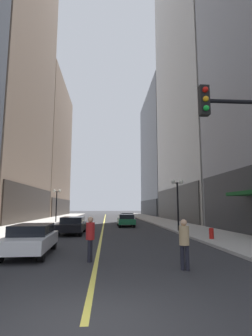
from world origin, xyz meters
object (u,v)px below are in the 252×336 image
(pedestrian_in_tan_trench, at_px, (184,240))
(fire_hydrant_right, at_px, (211,235))
(car_green, at_px, (126,220))
(street_lamp_right_mid, at_px, (177,193))
(car_white, at_px, (31,238))
(car_silver, at_px, (126,217))
(street_lamp_left_far, at_px, (57,198))
(car_black, at_px, (72,225))
(pedestrian_in_red_jacket, at_px, (90,235))

(pedestrian_in_tan_trench, bearing_deg, fire_hydrant_right, 61.99)
(car_green, bearing_deg, street_lamp_right_mid, -59.74)
(fire_hydrant_right, bearing_deg, pedestrian_in_tan_trench, -118.01)
(car_white, distance_m, car_silver, 24.27)
(street_lamp_left_far, bearing_deg, car_white, -81.82)
(car_black, bearing_deg, street_lamp_left_far, 105.42)
(car_green, height_order, street_lamp_right_mid, street_lamp_right_mid)
(fire_hydrant_right, bearing_deg, car_black, 151.70)
(fire_hydrant_right, bearing_deg, street_lamp_left_far, 123.90)
(car_silver, distance_m, street_lamp_left_far, 9.75)
(car_black, height_order, street_lamp_left_far, street_lamp_left_far)
(car_black, distance_m, car_green, 8.98)
(car_black, relative_size, street_lamp_left_far, 1.06)
(pedestrian_in_tan_trench, distance_m, street_lamp_left_far, 28.75)
(car_silver, relative_size, pedestrian_in_tan_trench, 2.84)
(car_white, distance_m, street_lamp_right_mid, 13.81)
(car_green, bearing_deg, car_black, -122.05)
(car_silver, relative_size, street_lamp_right_mid, 1.08)
(car_green, bearing_deg, street_lamp_left_far, 140.79)
(car_silver, bearing_deg, street_lamp_left_far, 178.36)
(car_silver, bearing_deg, fire_hydrant_right, -78.73)
(car_green, height_order, pedestrian_in_red_jacket, pedestrian_in_red_jacket)
(car_silver, xyz_separation_m, fire_hydrant_right, (3.89, -19.52, -0.32))
(car_black, xyz_separation_m, car_green, (4.76, 7.61, -0.00))
(pedestrian_in_red_jacket, distance_m, fire_hydrant_right, 9.14)
(car_white, xyz_separation_m, car_black, (0.67, 8.96, 0.00))
(street_lamp_right_mid, distance_m, fire_hydrant_right, 6.49)
(car_white, relative_size, pedestrian_in_red_jacket, 2.58)
(pedestrian_in_red_jacket, distance_m, street_lamp_left_far, 26.27)
(street_lamp_right_mid, bearing_deg, car_white, -133.73)
(car_black, distance_m, fire_hydrant_right, 10.46)
(pedestrian_in_red_jacket, bearing_deg, street_lamp_right_mid, 59.83)
(street_lamp_left_far, relative_size, fire_hydrant_right, 5.54)
(street_lamp_left_far, bearing_deg, car_green, -39.21)
(car_white, distance_m, car_green, 17.44)
(fire_hydrant_right, bearing_deg, car_white, -157.96)
(car_black, xyz_separation_m, pedestrian_in_tan_trench, (5.34, -12.22, 0.26))
(car_black, relative_size, pedestrian_in_red_jacket, 2.72)
(car_white, distance_m, pedestrian_in_red_jacket, 3.20)
(car_black, height_order, fire_hydrant_right, car_black)
(car_white, xyz_separation_m, car_green, (5.44, 16.57, -0.00))
(car_silver, distance_m, street_lamp_right_mid, 14.35)
(street_lamp_left_far, bearing_deg, car_silver, -1.64)
(car_black, relative_size, pedestrian_in_tan_trench, 2.77)
(car_green, xyz_separation_m, pedestrian_in_tan_trench, (0.58, -19.83, 0.27))
(fire_hydrant_right, bearing_deg, car_silver, 101.27)
(car_silver, relative_size, pedestrian_in_red_jacket, 2.78)
(street_lamp_left_far, height_order, street_lamp_right_mid, same)
(pedestrian_in_tan_trench, height_order, street_lamp_left_far, street_lamp_left_far)
(pedestrian_in_tan_trench, bearing_deg, pedestrian_in_red_jacket, 153.89)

